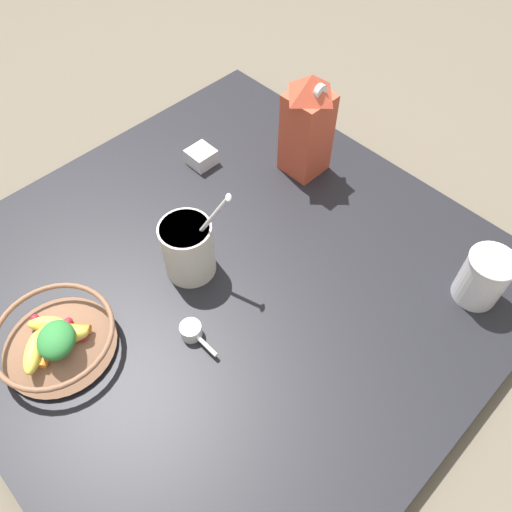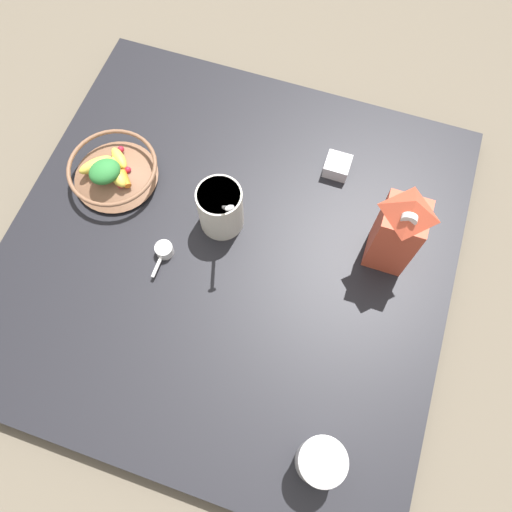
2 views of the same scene
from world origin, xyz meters
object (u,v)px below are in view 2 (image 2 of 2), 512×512
Objects in this scene: fruit_bowl at (113,171)px; drinking_cup at (320,462)px; spice_jar at (337,166)px; milk_carton at (398,230)px; yogurt_tub at (220,207)px.

fruit_bowl is 1.89× the size of drinking_cup.
spice_jar is (-0.14, 0.66, -0.04)m from drinking_cup.
milk_carton reaches higher than drinking_cup.
fruit_bowl is 0.54m from spice_jar.
milk_carton is 1.11× the size of yogurt_tub.
yogurt_tub is 0.32m from spice_jar.
drinking_cup is at bearing -35.77° from fruit_bowl.
yogurt_tub is 1.98× the size of drinking_cup.
milk_carton is (0.67, 0.01, 0.09)m from fruit_bowl.
spice_jar is (0.22, 0.22, -0.05)m from yogurt_tub.
yogurt_tub is (-0.38, -0.04, -0.05)m from milk_carton.
drinking_cup is (0.64, -0.46, 0.02)m from fruit_bowl.
fruit_bowl is 0.79m from drinking_cup.
fruit_bowl is at bearing 144.23° from drinking_cup.
fruit_bowl is 0.86× the size of milk_carton.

